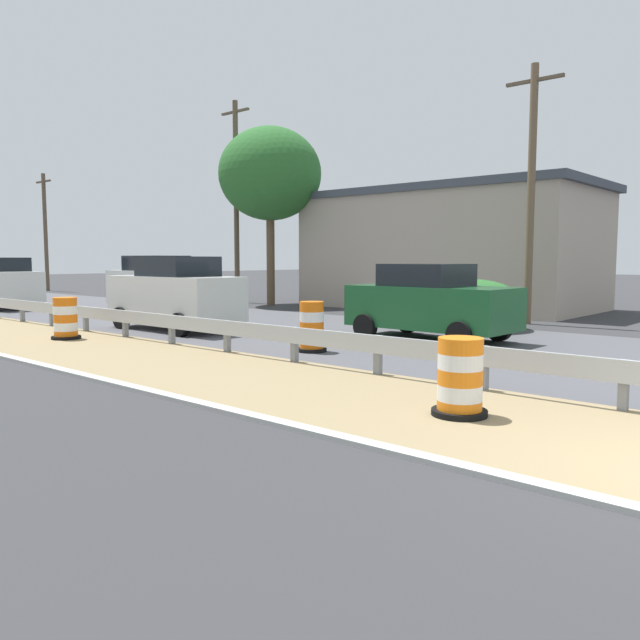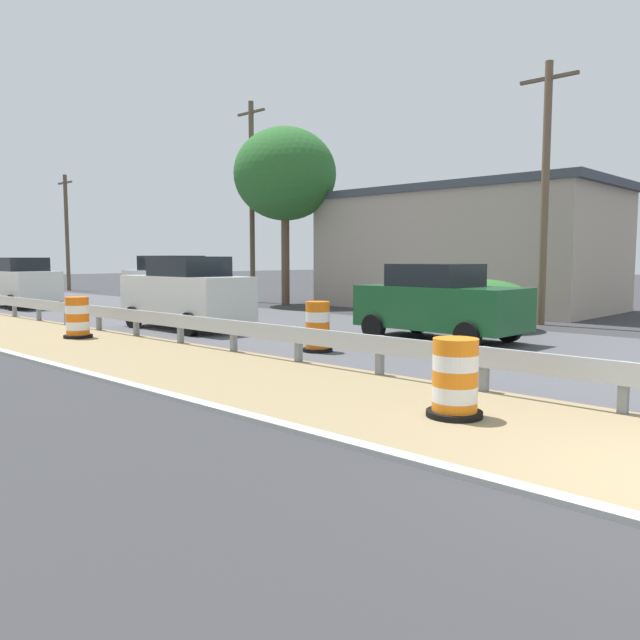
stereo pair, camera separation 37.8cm
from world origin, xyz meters
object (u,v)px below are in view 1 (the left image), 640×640
Objects in this scene: car_distant_b at (175,293)px; traffic_barrel_close at (312,329)px; traffic_barrel_mid at (66,320)px; car_lead_near_lane at (1,283)px; car_mid_far_lane at (159,284)px; car_trailing_near_lane at (431,302)px; utility_pole_near at (531,191)px; utility_pole_far at (45,230)px; traffic_barrel_nearest at (460,381)px; utility_pole_mid at (236,199)px.

traffic_barrel_close is at bearing 174.74° from car_distant_b.
car_lead_near_lane is (3.07, 11.52, 0.56)m from traffic_barrel_mid.
car_trailing_near_lane is at bearing -0.62° from car_mid_far_lane.
traffic_barrel_mid is at bearing 147.13° from utility_pole_near.
utility_pole_far reaches higher than car_lead_near_lane.
traffic_barrel_mid is 0.24× the size of car_mid_far_lane.
car_trailing_near_lane is 0.95× the size of car_mid_far_lane.
car_lead_near_lane is at bearing 88.22° from traffic_barrel_close.
utility_pole_near is (11.86, 4.14, 3.67)m from traffic_barrel_nearest.
utility_pole_near is at bearing -129.50° from car_distant_b.
car_lead_near_lane is at bearing 75.08° from traffic_barrel_mid.
car_trailing_near_lane is 0.53× the size of utility_pole_near.
traffic_barrel_nearest is 13.08m from utility_pole_near.
car_distant_b reaches higher than car_trailing_near_lane.
traffic_barrel_nearest is at bearing -160.75° from utility_pole_near.
utility_pole_far is at bearing 65.45° from traffic_barrel_mid.
traffic_barrel_mid is (0.45, 11.51, 0.02)m from traffic_barrel_nearest.
car_mid_far_lane is 7.21m from utility_pole_mid.
car_trailing_near_lane is at bearing 177.50° from utility_pole_near.
traffic_barrel_close is at bearing -18.08° from car_mid_far_lane.
car_trailing_near_lane is at bearing -49.93° from traffic_barrel_mid.
utility_pole_mid reaches higher than car_trailing_near_lane.
traffic_barrel_close is at bearing -125.56° from utility_pole_mid.
utility_pole_far is at bearing 72.17° from traffic_barrel_nearest.
utility_pole_far is (4.85, 19.26, 2.76)m from car_mid_far_lane.
traffic_barrel_close is 16.80m from utility_pole_mid.
traffic_barrel_nearest is 23.31m from car_lead_near_lane.
traffic_barrel_mid is at bearing 112.04° from traffic_barrel_close.
car_mid_far_lane is at bearing -156.42° from car_lead_near_lane.
traffic_barrel_mid is 14.51m from utility_pole_mid.
car_mid_far_lane is at bearing 113.24° from utility_pole_near.
utility_pole_mid is at bearing -86.81° from utility_pole_far.
utility_pole_far reaches higher than car_distant_b.
traffic_barrel_close is 0.25× the size of car_mid_far_lane.
car_distant_b reaches higher than car_lead_near_lane.
utility_pole_mid is at bearing 158.45° from car_trailing_near_lane.
car_lead_near_lane is (0.55, 17.75, 0.54)m from traffic_barrel_close.
car_lead_near_lane reaches higher than traffic_barrel_mid.
car_mid_far_lane is at bearing 71.77° from traffic_barrel_close.
car_distant_b is (-3.06, -5.25, -0.03)m from car_mid_far_lane.
utility_pole_far is at bearing 93.19° from utility_pole_mid.
car_distant_b is at bearing 140.01° from utility_pole_near.
utility_pole_near is (8.34, -18.90, 3.09)m from car_lead_near_lane.
car_mid_far_lane is at bearing -179.44° from car_trailing_near_lane.
car_trailing_near_lane is 0.57× the size of utility_pole_far.
utility_pole_mid is (0.55, 14.36, 0.66)m from utility_pole_near.
car_trailing_near_lane is at bearing -14.66° from traffic_barrel_close.
traffic_barrel_mid is 0.12× the size of utility_pole_mid.
car_distant_b is (3.11, -0.41, 0.57)m from traffic_barrel_mid.
traffic_barrel_nearest is at bearing -107.83° from utility_pole_far.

